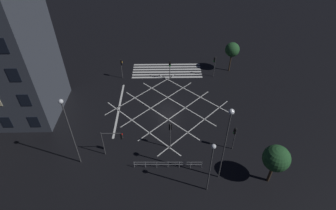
# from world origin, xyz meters

# --- Properties ---
(ground_plane) EXTENTS (200.00, 200.00, 0.00)m
(ground_plane) POSITION_xyz_m (0.00, 0.00, 0.00)
(ground_plane) COLOR black
(road_markings) EXTENTS (19.24, 23.08, 0.01)m
(road_markings) POSITION_xyz_m (0.49, -7.04, 0.00)
(road_markings) COLOR silver
(road_markings) RESTS_ON ground_plane
(traffic_light_median_north) EXTENTS (0.36, 0.39, 4.18)m
(traffic_light_median_north) POSITION_xyz_m (-0.15, 8.04, 2.98)
(traffic_light_median_north) COLOR #424244
(traffic_light_median_north) RESTS_ON ground_plane
(traffic_light_se_main) EXTENTS (0.39, 0.36, 3.76)m
(traffic_light_se_main) POSITION_xyz_m (7.95, -8.58, 2.69)
(traffic_light_se_main) COLOR #424244
(traffic_light_se_main) RESTS_ON ground_plane
(traffic_light_nw_main) EXTENTS (0.39, 0.36, 3.75)m
(traffic_light_nw_main) POSITION_xyz_m (-8.15, 8.48, 2.69)
(traffic_light_nw_main) COLOR #424244
(traffic_light_nw_main) RESTS_ON ground_plane
(traffic_light_median_south) EXTENTS (0.36, 0.39, 3.70)m
(traffic_light_median_south) POSITION_xyz_m (-0.46, -7.98, 2.65)
(traffic_light_median_south) COLOR #424244
(traffic_light_median_south) RESTS_ON ground_plane
(traffic_light_sw_main) EXTENTS (0.39, 0.36, 3.96)m
(traffic_light_sw_main) POSITION_xyz_m (-8.32, -8.83, 2.83)
(traffic_light_sw_main) COLOR #424244
(traffic_light_sw_main) RESTS_ON ground_plane
(traffic_light_ne_main) EXTENTS (2.66, 0.36, 3.91)m
(traffic_light_ne_main) POSITION_xyz_m (6.82, 9.12, 2.88)
(traffic_light_ne_main) COLOR #424244
(traffic_light_ne_main) RESTS_ON ground_plane
(street_lamp_east) EXTENTS (0.50, 0.50, 9.88)m
(street_lamp_east) POSITION_xyz_m (11.06, 10.30, 6.74)
(street_lamp_east) COLOR #424244
(street_lamp_east) RESTS_ON ground_plane
(street_lamp_west) EXTENTS (0.49, 0.49, 7.47)m
(street_lamp_west) POSITION_xyz_m (-4.13, 14.47, 5.24)
(street_lamp_west) COLOR #424244
(street_lamp_west) RESTS_ON ground_plane
(street_lamp_far) EXTENTS (0.57, 0.57, 10.45)m
(street_lamp_far) POSITION_xyz_m (-5.73, 12.80, 7.54)
(street_lamp_far) COLOR #424244
(street_lamp_far) RESTS_ON ground_plane
(street_tree_near) EXTENTS (2.56, 2.56, 5.62)m
(street_tree_near) POSITION_xyz_m (-11.64, -10.83, 4.31)
(street_tree_near) COLOR #38281C
(street_tree_near) RESTS_ON ground_plane
(street_tree_far) EXTENTS (2.95, 2.95, 5.45)m
(street_tree_far) POSITION_xyz_m (-11.40, 13.38, 3.95)
(street_tree_far) COLOR #38281C
(street_tree_far) RESTS_ON ground_plane
(pedestrian_railing) EXTENTS (8.26, 0.19, 1.05)m
(pedestrian_railing) POSITION_xyz_m (0.20, 11.34, 0.67)
(pedestrian_railing) COLOR #9EA0A5
(pedestrian_railing) RESTS_ON ground_plane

